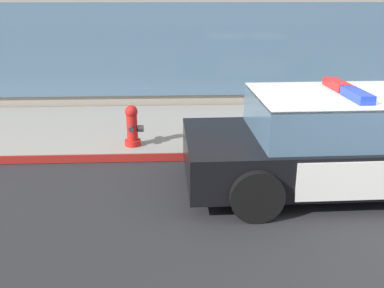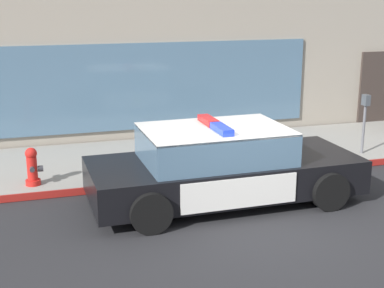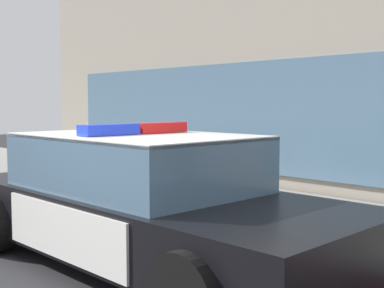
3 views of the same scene
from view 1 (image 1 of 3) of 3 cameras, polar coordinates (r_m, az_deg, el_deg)
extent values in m
cube|color=gray|center=(9.13, 15.16, 2.27)|extent=(48.00, 3.19, 0.15)
cube|color=maroon|center=(7.70, 18.65, -1.32)|extent=(28.80, 0.04, 0.14)
cube|color=slate|center=(10.00, 0.01, 12.48)|extent=(11.60, 0.08, 2.10)
cube|color=black|center=(6.58, 20.63, -1.15)|extent=(4.85, 1.98, 0.60)
cube|color=silver|center=(6.03, 6.05, -0.12)|extent=(1.38, 1.88, 0.05)
cube|color=silver|center=(7.38, 17.02, 1.45)|extent=(2.02, 0.07, 0.51)
cube|color=silver|center=(5.74, 23.51, -4.54)|extent=(2.02, 0.07, 0.51)
cube|color=yellow|center=(7.39, 16.98, 1.49)|extent=(0.22, 0.02, 0.26)
cube|color=slate|center=(6.34, 19.65, 3.63)|extent=(2.53, 1.75, 0.60)
cube|color=silver|center=(6.27, 19.95, 6.18)|extent=(2.53, 1.75, 0.04)
cube|color=red|center=(6.56, 18.88, 7.57)|extent=(0.21, 0.65, 0.11)
cube|color=blue|center=(5.95, 21.30, 6.14)|extent=(0.21, 0.65, 0.11)
cylinder|color=black|center=(7.04, 5.47, 0.00)|extent=(0.68, 0.23, 0.68)
cylinder|color=black|center=(5.32, 8.64, -6.84)|extent=(0.68, 0.23, 0.68)
cylinder|color=red|center=(7.57, -7.95, 0.20)|extent=(0.28, 0.28, 0.10)
cylinder|color=red|center=(7.48, -8.05, 2.18)|extent=(0.19, 0.19, 0.45)
sphere|color=red|center=(7.40, -8.16, 4.33)|extent=(0.22, 0.22, 0.22)
cylinder|color=#333338|center=(7.38, -8.18, 4.91)|extent=(0.06, 0.06, 0.05)
cylinder|color=#333338|center=(7.34, -8.15, 2.01)|extent=(0.09, 0.10, 0.09)
cylinder|color=#333338|center=(7.61, -7.96, 2.67)|extent=(0.09, 0.10, 0.09)
cylinder|color=#333338|center=(7.47, -6.90, 2.08)|extent=(0.10, 0.12, 0.12)
camera|label=2|loc=(3.43, -171.18, -2.95)|focal=51.82mm
camera|label=3|loc=(7.24, 67.13, -0.36)|focal=48.21mm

